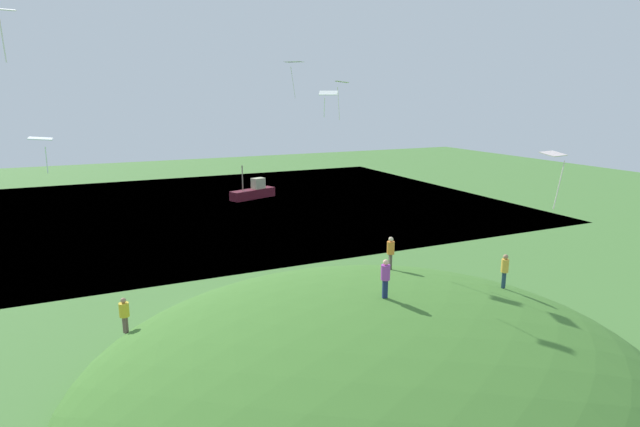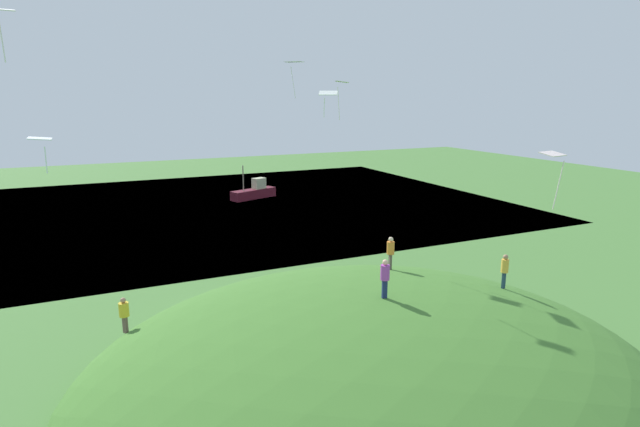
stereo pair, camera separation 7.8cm
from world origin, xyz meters
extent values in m
plane|color=#497A37|center=(0.00, 0.00, 0.00)|extent=(160.00, 160.00, 0.00)
cube|color=#405579|center=(-30.27, 0.00, -0.20)|extent=(48.96, 80.00, 0.40)
ellipsoid|color=#41752C|center=(11.19, 3.49, 0.00)|extent=(24.51, 26.47, 7.87)
cube|color=#561421|center=(-33.24, 12.14, 0.59)|extent=(3.64, 6.34, 1.17)
cube|color=#BABC93|center=(-33.56, 13.01, 1.85)|extent=(1.59, 1.88, 1.35)
cylinder|color=gray|center=(-32.69, 10.69, 2.78)|extent=(0.14, 0.14, 3.21)
cube|color=navy|center=(10.76, 4.33, 4.35)|extent=(0.15, 0.24, 0.85)
cylinder|color=purple|center=(10.76, 4.33, 5.12)|extent=(0.46, 0.46, 0.68)
sphere|color=#EFB296|center=(10.76, 4.33, 5.58)|extent=(0.26, 0.26, 0.26)
cube|color=#534840|center=(6.29, 7.48, 3.85)|extent=(0.24, 0.16, 0.88)
cylinder|color=orange|center=(6.29, 7.48, 4.64)|extent=(0.48, 0.48, 0.70)
sphere|color=beige|center=(6.29, 7.48, 5.12)|extent=(0.26, 0.26, 0.26)
cube|color=#1E374D|center=(10.43, 11.66, 3.51)|extent=(0.15, 0.22, 0.86)
cylinder|color=gold|center=(10.43, 11.66, 4.28)|extent=(0.43, 0.43, 0.68)
sphere|color=#9C7555|center=(10.43, 11.66, 4.75)|extent=(0.26, 0.26, 0.26)
cube|color=brown|center=(4.58, -6.15, 2.09)|extent=(0.29, 0.25, 0.85)
cylinder|color=gold|center=(4.58, -6.15, 2.85)|extent=(0.64, 0.64, 0.67)
sphere|color=#A3765A|center=(4.58, -6.15, 3.32)|extent=(0.26, 0.26, 0.26)
cube|color=silver|center=(16.07, 7.70, 10.68)|extent=(0.73, 0.94, 0.13)
cylinder|color=silver|center=(16.34, 7.82, 9.60)|extent=(0.11, 0.27, 1.73)
cube|color=white|center=(9.55, -8.47, 11.28)|extent=(1.02, 0.72, 0.09)
cylinder|color=white|center=(9.80, -8.35, 10.59)|extent=(0.10, 0.05, 0.88)
cube|color=white|center=(1.01, 7.13, 13.52)|extent=(1.37, 1.20, 0.13)
cylinder|color=white|center=(1.03, 6.91, 12.27)|extent=(0.30, 0.05, 1.93)
cube|color=silver|center=(-1.97, 5.29, 14.79)|extent=(1.33, 1.35, 0.04)
cylinder|color=silver|center=(-2.07, 5.25, 13.53)|extent=(0.28, 0.22, 1.93)
cube|color=white|center=(4.14, 4.72, 12.84)|extent=(1.05, 1.16, 0.24)
cylinder|color=white|center=(3.99, 4.56, 12.09)|extent=(0.14, 0.05, 1.03)
cylinder|color=silver|center=(10.94, -9.04, 14.20)|extent=(0.13, 0.08, 1.20)
camera|label=1|loc=(28.90, -7.29, 12.60)|focal=28.78mm
camera|label=2|loc=(28.93, -7.22, 12.60)|focal=28.78mm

